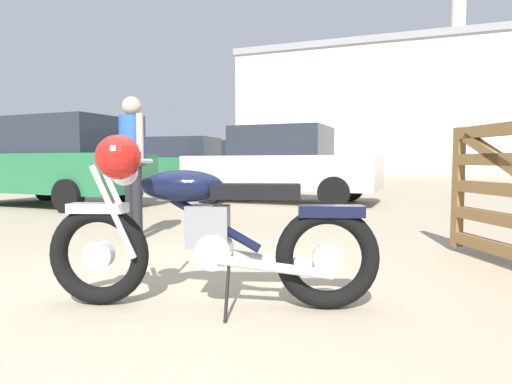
% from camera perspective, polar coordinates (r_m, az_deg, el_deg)
% --- Properties ---
extents(ground_plane, '(80.00, 80.00, 0.00)m').
position_cam_1_polar(ground_plane, '(3.21, -8.86, -12.59)').
color(ground_plane, gray).
extents(vintage_motorcycle, '(2.03, 0.87, 1.07)m').
position_cam_1_polar(vintage_motorcycle, '(2.74, -7.05, -4.89)').
color(vintage_motorcycle, black).
rests_on(vintage_motorcycle, ground_plane).
extents(bystander, '(0.41, 0.30, 1.66)m').
position_cam_1_polar(bystander, '(5.32, -15.75, 5.00)').
color(bystander, black).
rests_on(bystander, ground_plane).
extents(pale_sedan_back, '(4.29, 2.11, 1.67)m').
position_cam_1_polar(pale_sedan_back, '(9.73, 3.39, 3.56)').
color(pale_sedan_back, black).
rests_on(pale_sedan_back, ground_plane).
extents(silver_sedan_mid, '(4.30, 2.12, 1.67)m').
position_cam_1_polar(silver_sedan_mid, '(14.30, -9.36, 3.67)').
color(silver_sedan_mid, black).
rests_on(silver_sedan_mid, ground_plane).
extents(white_estate_far, '(4.95, 2.64, 1.74)m').
position_cam_1_polar(white_estate_far, '(17.91, -4.15, 4.11)').
color(white_estate_far, black).
rests_on(white_estate_far, ground_plane).
extents(blue_hatchback_right, '(4.01, 2.05, 1.78)m').
position_cam_1_polar(blue_hatchback_right, '(9.77, -24.42, 3.69)').
color(blue_hatchback_right, black).
rests_on(blue_hatchback_right, ground_plane).
extents(industrial_building, '(22.87, 9.19, 21.12)m').
position_cam_1_polar(industrial_building, '(37.72, 15.97, 10.25)').
color(industrial_building, beige).
rests_on(industrial_building, ground_plane).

